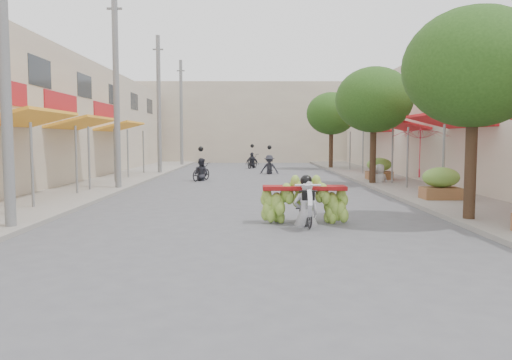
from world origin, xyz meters
name	(u,v)px	position (x,y,z in m)	size (l,w,h in m)	color
ground	(249,264)	(0.00, 0.00, 0.00)	(120.00, 120.00, 0.00)	#57575C
sidewalk_left	(102,182)	(-7.00, 15.00, 0.06)	(4.00, 60.00, 0.12)	gray
sidewalk_right	(401,182)	(7.00, 15.00, 0.06)	(4.00, 60.00, 0.12)	gray
far_building	(252,123)	(0.00, 38.00, 3.50)	(20.00, 6.00, 7.00)	#C1B198
utility_pole_near	(4,50)	(-5.40, 3.00, 4.03)	(0.60, 0.24, 8.00)	slate
utility_pole_mid	(116,90)	(-5.40, 12.00, 4.03)	(0.60, 0.24, 8.00)	slate
utility_pole_far	(159,105)	(-5.40, 21.00, 4.03)	(0.60, 0.24, 8.00)	slate
utility_pole_back	(181,113)	(-5.40, 30.00, 4.03)	(0.60, 0.24, 8.00)	slate
street_tree_near	(474,68)	(5.40, 4.00, 3.78)	(3.40, 3.40, 5.25)	#3A2719
street_tree_mid	(374,100)	(5.40, 14.00, 3.78)	(3.40, 3.40, 5.25)	#3A2719
street_tree_far	(331,114)	(5.40, 26.00, 3.78)	(3.40, 3.40, 5.25)	#3A2719
produce_crate_mid	(441,181)	(6.20, 8.00, 0.71)	(1.20, 0.88, 1.16)	brown
produce_crate_far	(379,167)	(6.20, 16.00, 0.71)	(1.20, 0.88, 1.16)	brown
banana_motorbike	(305,196)	(1.33, 3.83, 0.69)	(2.20, 1.79, 2.06)	black
market_umbrella	(421,127)	(6.05, 9.66, 2.51)	(2.24, 2.24, 1.82)	#AF1729
pedestrian	(380,164)	(5.81, 14.37, 0.95)	(0.89, 0.61, 1.66)	silver
bg_motorbike_a	(201,166)	(-2.53, 16.58, 0.75)	(1.13, 1.69, 1.95)	black
bg_motorbike_b	(269,159)	(1.03, 21.32, 0.86)	(1.09, 1.63, 1.95)	black
bg_motorbike_c	(252,157)	(0.00, 27.03, 0.77)	(1.19, 1.90, 1.95)	black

